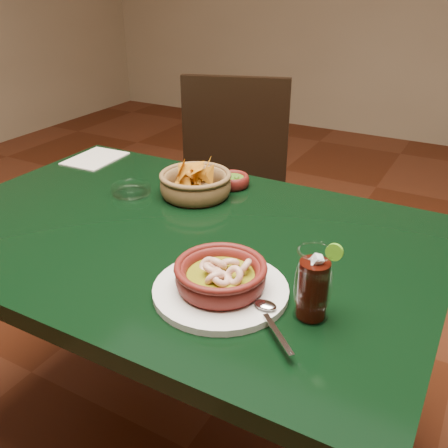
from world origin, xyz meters
The scene contains 8 objects.
dining_table centered at (0.00, 0.00, 0.65)m, with size 1.20×0.80×0.75m.
dining_chair centered at (-0.24, 0.71, 0.52)m, with size 0.56×0.56×0.94m.
shrimp_plate centered at (0.22, -0.17, 0.78)m, with size 0.32×0.26×0.08m.
chip_basket centered at (-0.07, 0.19, 0.79)m, with size 0.22×0.22×0.13m.
guacamole_ramekin centered at (-0.01, 0.30, 0.77)m, with size 0.11×0.11×0.04m.
cola_drink centered at (0.39, -0.16, 0.82)m, with size 0.13×0.13×0.15m.
glass_ashtray centered at (-0.23, 0.12, 0.76)m, with size 0.12×0.12×0.03m.
paper_menu centered at (-0.50, 0.28, 0.75)m, with size 0.15×0.19×0.00m.
Camera 1 is at (0.60, -0.85, 1.30)m, focal length 40.00 mm.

